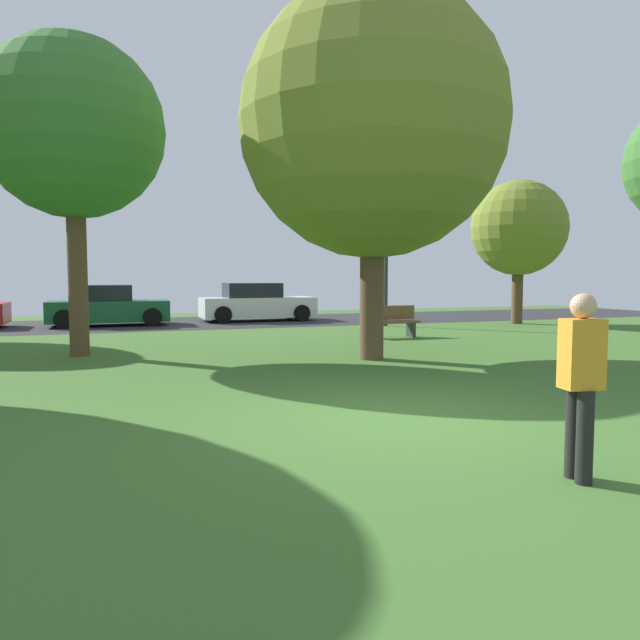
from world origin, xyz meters
TOP-DOWN VIEW (x-y plane):
  - ground_plane at (0.00, 0.00)m, footprint 44.00×44.00m
  - road_strip at (0.00, 16.00)m, footprint 44.00×6.40m
  - oak_tree_right at (10.85, 11.54)m, footprint 3.45×3.45m
  - birch_tree_lone at (1.88, 4.85)m, footprint 5.49×5.49m
  - oak_tree_center at (-3.91, 7.52)m, footprint 3.86×3.86m
  - person_catcher at (0.41, -2.49)m, footprint 0.36×0.30m
  - parked_car_green at (-3.32, 15.71)m, footprint 4.04×2.02m
  - parked_car_white at (2.17, 16.13)m, footprint 4.36×1.96m
  - park_bench at (4.25, 8.65)m, footprint 1.60×0.45m
  - street_lamp_post at (5.82, 12.20)m, footprint 0.14×0.14m

SIDE VIEW (x-z plane):
  - ground_plane at x=0.00m, z-range 0.00..0.00m
  - road_strip at x=0.00m, z-range 0.00..0.01m
  - park_bench at x=4.25m, z-range 0.01..0.91m
  - parked_car_green at x=-3.32m, z-range -0.06..1.37m
  - parked_car_white at x=2.17m, z-range -0.07..1.41m
  - person_catcher at x=0.41m, z-range 0.08..1.67m
  - street_lamp_post at x=5.82m, z-range 0.00..4.50m
  - oak_tree_right at x=10.85m, z-range 0.86..6.08m
  - birch_tree_lone at x=1.88m, z-range 1.04..8.62m
  - oak_tree_center at x=-3.91m, z-range 1.46..8.29m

